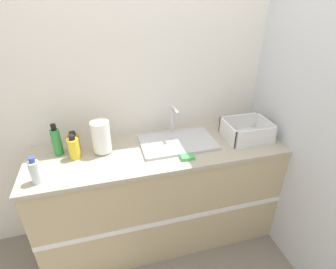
% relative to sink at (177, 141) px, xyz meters
% --- Properties ---
extents(ground_plane, '(12.00, 12.00, 0.00)m').
position_rel_sink_xyz_m(ground_plane, '(-0.15, -0.32, -0.90)').
color(ground_plane, slate).
extents(wall_back, '(4.24, 0.06, 2.60)m').
position_rel_sink_xyz_m(wall_back, '(-0.15, 0.28, 0.40)').
color(wall_back, silver).
rests_on(wall_back, ground_plane).
extents(wall_right, '(0.06, 2.57, 2.60)m').
position_rel_sink_xyz_m(wall_right, '(0.80, -0.03, 0.40)').
color(wall_right, silver).
rests_on(wall_right, ground_plane).
extents(counter_cabinet, '(1.86, 0.59, 0.88)m').
position_rel_sink_xyz_m(counter_cabinet, '(-0.15, -0.03, -0.46)').
color(counter_cabinet, tan).
rests_on(counter_cabinet, ground_plane).
extents(sink, '(0.56, 0.35, 0.25)m').
position_rel_sink_xyz_m(sink, '(0.00, 0.00, 0.00)').
color(sink, silver).
rests_on(sink, counter_cabinet).
extents(paper_towel_roll, '(0.13, 0.13, 0.24)m').
position_rel_sink_xyz_m(paper_towel_roll, '(-0.55, 0.02, 0.10)').
color(paper_towel_roll, '#4C4C51').
rests_on(paper_towel_roll, counter_cabinet).
extents(dish_rack, '(0.34, 0.28, 0.14)m').
position_rel_sink_xyz_m(dish_rack, '(0.54, -0.07, 0.03)').
color(dish_rack, white).
rests_on(dish_rack, counter_cabinet).
extents(bottle_amber, '(0.08, 0.08, 0.15)m').
position_rel_sink_xyz_m(bottle_amber, '(-0.74, 0.10, 0.05)').
color(bottle_amber, '#B26B19').
rests_on(bottle_amber, counter_cabinet).
extents(bottle_green, '(0.06, 0.06, 0.23)m').
position_rel_sink_xyz_m(bottle_green, '(-0.85, 0.07, 0.09)').
color(bottle_green, '#2D8C3D').
rests_on(bottle_green, counter_cabinet).
extents(bottle_clear, '(0.06, 0.06, 0.18)m').
position_rel_sink_xyz_m(bottle_clear, '(-0.95, -0.22, 0.06)').
color(bottle_clear, silver).
rests_on(bottle_clear, counter_cabinet).
extents(bottle_yellow, '(0.08, 0.08, 0.18)m').
position_rel_sink_xyz_m(bottle_yellow, '(-0.74, -0.01, 0.06)').
color(bottle_yellow, yellow).
rests_on(bottle_yellow, counter_cabinet).
extents(sponge, '(0.09, 0.06, 0.02)m').
position_rel_sink_xyz_m(sponge, '(0.00, -0.22, -0.01)').
color(sponge, '#4CB259').
rests_on(sponge, counter_cabinet).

